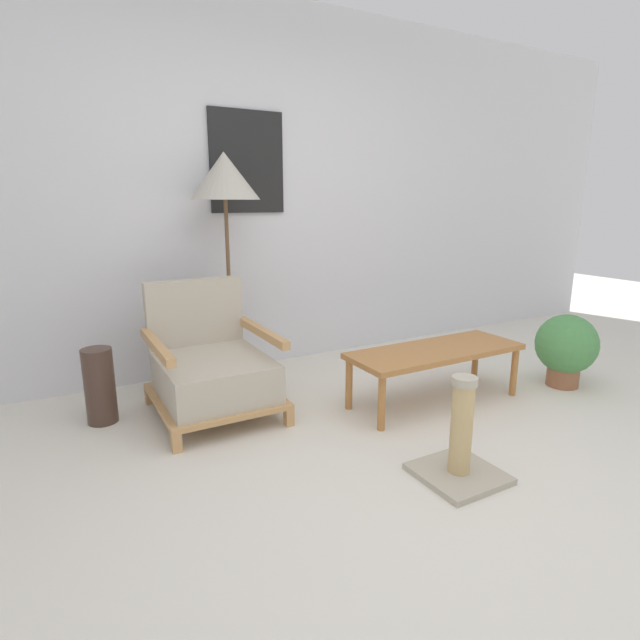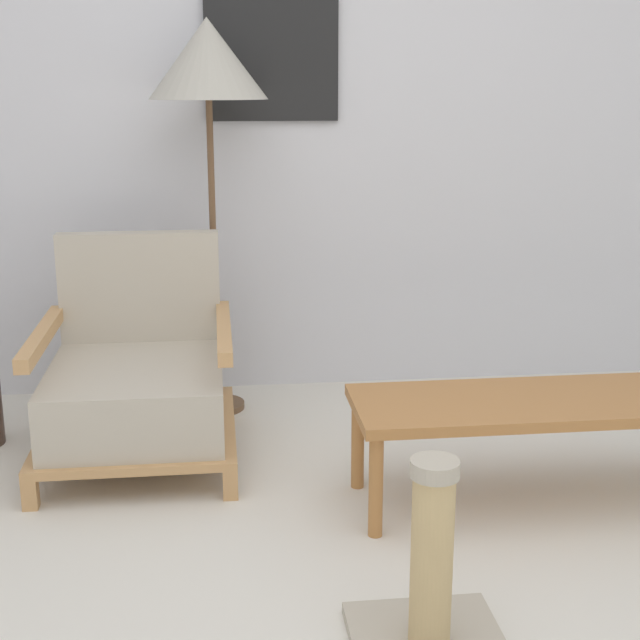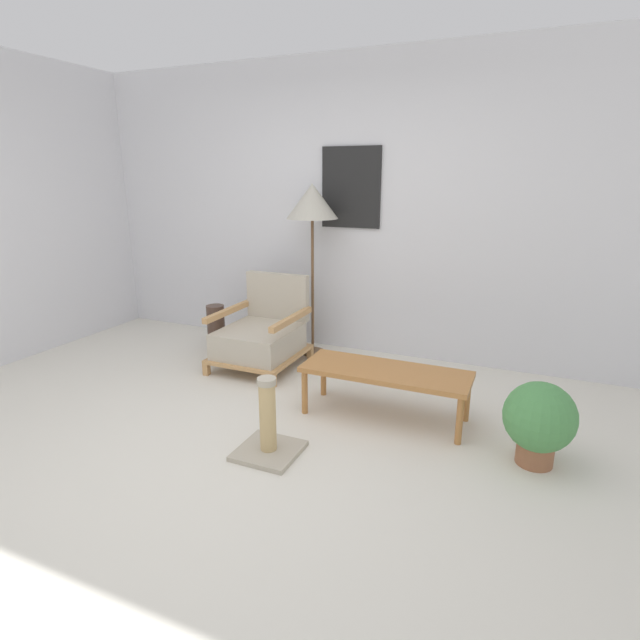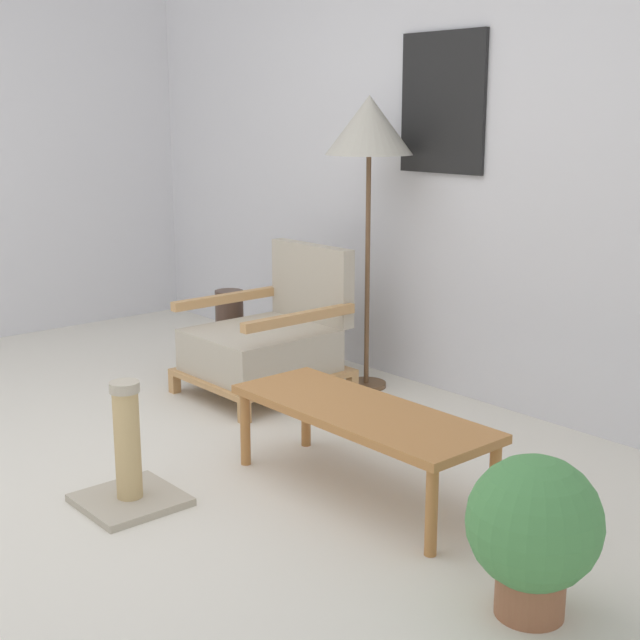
{
  "view_description": "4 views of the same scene",
  "coord_description": "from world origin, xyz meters",
  "px_view_note": "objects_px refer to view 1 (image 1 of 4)",
  "views": [
    {
      "loc": [
        -1.37,
        -1.35,
        1.28
      ],
      "look_at": [
        0.1,
        1.3,
        0.55
      ],
      "focal_mm": 28.0,
      "sensor_mm": 36.0,
      "label": 1
    },
    {
      "loc": [
        -0.25,
        -1.65,
        1.34
      ],
      "look_at": [
        0.1,
        1.3,
        0.55
      ],
      "focal_mm": 50.0,
      "sensor_mm": 36.0,
      "label": 2
    },
    {
      "loc": [
        1.63,
        -2.19,
        1.66
      ],
      "look_at": [
        0.1,
        1.3,
        0.55
      ],
      "focal_mm": 28.0,
      "sensor_mm": 36.0,
      "label": 3
    },
    {
      "loc": [
        3.19,
        -1.37,
        1.51
      ],
      "look_at": [
        0.1,
        1.3,
        0.55
      ],
      "focal_mm": 50.0,
      "sensor_mm": 36.0,
      "label": 4
    }
  ],
  "objects_px": {
    "potted_plant": "(566,347)",
    "scratching_post": "(460,447)",
    "coffee_table": "(436,355)",
    "armchair": "(212,368)",
    "vase": "(100,386)",
    "floor_lamp": "(225,181)"
  },
  "relations": [
    {
      "from": "floor_lamp",
      "to": "vase",
      "type": "bearing_deg",
      "value": -162.45
    },
    {
      "from": "armchair",
      "to": "scratching_post",
      "type": "bearing_deg",
      "value": -58.81
    },
    {
      "from": "armchair",
      "to": "potted_plant",
      "type": "xyz_separation_m",
      "value": [
        2.3,
        -0.76,
        0.0
      ]
    },
    {
      "from": "armchair",
      "to": "vase",
      "type": "bearing_deg",
      "value": 164.06
    },
    {
      "from": "potted_plant",
      "to": "armchair",
      "type": "bearing_deg",
      "value": 161.6
    },
    {
      "from": "floor_lamp",
      "to": "vase",
      "type": "xyz_separation_m",
      "value": [
        -0.91,
        -0.29,
        -1.18
      ]
    },
    {
      "from": "armchair",
      "to": "potted_plant",
      "type": "relative_size",
      "value": 1.54
    },
    {
      "from": "coffee_table",
      "to": "scratching_post",
      "type": "height_order",
      "value": "scratching_post"
    },
    {
      "from": "coffee_table",
      "to": "vase",
      "type": "xyz_separation_m",
      "value": [
        -1.92,
        0.72,
        -0.1
      ]
    },
    {
      "from": "potted_plant",
      "to": "floor_lamp",
      "type": "bearing_deg",
      "value": 148.55
    },
    {
      "from": "floor_lamp",
      "to": "vase",
      "type": "relative_size",
      "value": 3.54
    },
    {
      "from": "coffee_table",
      "to": "scratching_post",
      "type": "bearing_deg",
      "value": -124.24
    },
    {
      "from": "floor_lamp",
      "to": "potted_plant",
      "type": "distance_m",
      "value": 2.6
    },
    {
      "from": "coffee_table",
      "to": "scratching_post",
      "type": "xyz_separation_m",
      "value": [
        -0.52,
        -0.76,
        -0.17
      ]
    },
    {
      "from": "coffee_table",
      "to": "vase",
      "type": "relative_size",
      "value": 2.59
    },
    {
      "from": "potted_plant",
      "to": "scratching_post",
      "type": "bearing_deg",
      "value": -160.5
    },
    {
      "from": "coffee_table",
      "to": "floor_lamp",
      "type": "bearing_deg",
      "value": 135.17
    },
    {
      "from": "floor_lamp",
      "to": "scratching_post",
      "type": "relative_size",
      "value": 3.17
    },
    {
      "from": "scratching_post",
      "to": "floor_lamp",
      "type": "bearing_deg",
      "value": 105.74
    },
    {
      "from": "vase",
      "to": "potted_plant",
      "type": "relative_size",
      "value": 0.88
    },
    {
      "from": "potted_plant",
      "to": "coffee_table",
      "type": "bearing_deg",
      "value": 167.45
    },
    {
      "from": "coffee_table",
      "to": "armchair",
      "type": "bearing_deg",
      "value": 157.38
    }
  ]
}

